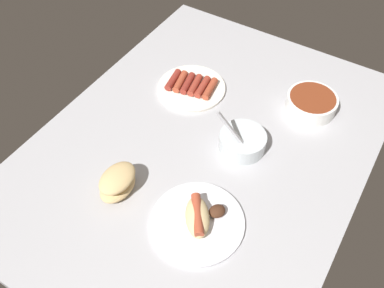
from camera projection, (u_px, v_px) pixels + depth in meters
ground_plane at (203, 148)px, 124.75cm from camera, size 120.00×90.00×3.00cm
plate_sausages at (191, 87)px, 138.17cm from camera, size 22.45×22.45×3.33cm
bread_stack at (118, 182)px, 110.58cm from camera, size 11.78×8.37×7.20cm
bowl_coleslaw at (243, 141)px, 120.79cm from camera, size 13.56×13.61×14.91cm
bowl_chili at (311, 103)px, 131.01cm from camera, size 15.73×15.73×5.04cm
plate_hotdog_assembled at (198, 220)px, 105.56cm from camera, size 24.09×24.09×5.61cm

